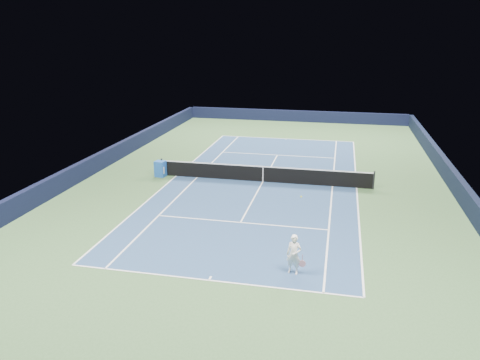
# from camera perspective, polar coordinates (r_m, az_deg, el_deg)

# --- Properties ---
(ground) EXTENTS (40.00, 40.00, 0.00)m
(ground) POSITION_cam_1_polar(r_m,az_deg,el_deg) (28.10, 2.80, -0.21)
(ground) COLOR #36572F
(ground) RESTS_ON ground
(wall_far) EXTENTS (22.00, 0.35, 1.10)m
(wall_far) POSITION_cam_1_polar(r_m,az_deg,el_deg) (47.10, 6.84, 7.75)
(wall_far) COLOR black
(wall_far) RESTS_ON ground
(wall_right) EXTENTS (0.35, 40.00, 1.10)m
(wall_right) POSITION_cam_1_polar(r_m,az_deg,el_deg) (28.36, 24.93, -0.56)
(wall_right) COLOR black
(wall_right) RESTS_ON ground
(wall_left) EXTENTS (0.35, 40.00, 1.10)m
(wall_left) POSITION_cam_1_polar(r_m,az_deg,el_deg) (31.46, -17.03, 2.04)
(wall_left) COLOR black
(wall_left) RESTS_ON ground
(court_surface) EXTENTS (10.97, 23.77, 0.01)m
(court_surface) POSITION_cam_1_polar(r_m,az_deg,el_deg) (28.09, 2.80, -0.20)
(court_surface) COLOR navy
(court_surface) RESTS_ON ground
(baseline_far) EXTENTS (10.97, 0.08, 0.00)m
(baseline_far) POSITION_cam_1_polar(r_m,az_deg,el_deg) (39.46, 5.67, 5.03)
(baseline_far) COLOR white
(baseline_far) RESTS_ON ground
(baseline_near) EXTENTS (10.97, 0.08, 0.00)m
(baseline_near) POSITION_cam_1_polar(r_m,az_deg,el_deg) (17.42, -3.81, -12.10)
(baseline_near) COLOR white
(baseline_near) RESTS_ON ground
(sideline_doubles_right) EXTENTS (0.08, 23.77, 0.00)m
(sideline_doubles_right) POSITION_cam_1_polar(r_m,az_deg,el_deg) (27.79, 14.03, -0.93)
(sideline_doubles_right) COLOR white
(sideline_doubles_right) RESTS_ON ground
(sideline_doubles_left) EXTENTS (0.08, 23.77, 0.00)m
(sideline_doubles_left) POSITION_cam_1_polar(r_m,az_deg,el_deg) (29.43, -7.79, 0.51)
(sideline_doubles_left) COLOR white
(sideline_doubles_left) RESTS_ON ground
(sideline_singles_right) EXTENTS (0.08, 23.77, 0.00)m
(sideline_singles_right) POSITION_cam_1_polar(r_m,az_deg,el_deg) (27.76, 11.21, -0.74)
(sideline_singles_right) COLOR white
(sideline_singles_right) RESTS_ON ground
(sideline_singles_left) EXTENTS (0.08, 23.77, 0.00)m
(sideline_singles_left) POSITION_cam_1_polar(r_m,az_deg,el_deg) (29.01, -5.24, 0.34)
(sideline_singles_left) COLOR white
(sideline_singles_left) RESTS_ON ground
(service_line_far) EXTENTS (8.23, 0.08, 0.00)m
(service_line_far) POSITION_cam_1_polar(r_m,az_deg,el_deg) (34.17, 4.58, 3.05)
(service_line_far) COLOR white
(service_line_far) RESTS_ON ground
(service_line_near) EXTENTS (8.23, 0.08, 0.00)m
(service_line_near) POSITION_cam_1_polar(r_m,az_deg,el_deg) (22.19, 0.06, -5.20)
(service_line_near) COLOR white
(service_line_near) RESTS_ON ground
(center_service_line) EXTENTS (0.08, 12.80, 0.00)m
(center_service_line) POSITION_cam_1_polar(r_m,az_deg,el_deg) (28.09, 2.80, -0.19)
(center_service_line) COLOR white
(center_service_line) RESTS_ON ground
(center_mark_far) EXTENTS (0.08, 0.30, 0.00)m
(center_mark_far) POSITION_cam_1_polar(r_m,az_deg,el_deg) (39.32, 5.64, 4.99)
(center_mark_far) COLOR white
(center_mark_far) RESTS_ON ground
(center_mark_near) EXTENTS (0.08, 0.30, 0.00)m
(center_mark_near) POSITION_cam_1_polar(r_m,az_deg,el_deg) (17.55, -3.67, -11.86)
(center_mark_near) COLOR white
(center_mark_near) RESTS_ON ground
(tennis_net) EXTENTS (12.90, 0.10, 1.07)m
(tennis_net) POSITION_cam_1_polar(r_m,az_deg,el_deg) (27.94, 2.82, 0.77)
(tennis_net) COLOR black
(tennis_net) RESTS_ON ground
(sponsor_cube) EXTENTS (0.68, 0.63, 0.98)m
(sponsor_cube) POSITION_cam_1_polar(r_m,az_deg,el_deg) (29.37, -9.67, 1.36)
(sponsor_cube) COLOR #1D54B3
(sponsor_cube) RESTS_ON ground
(tennis_player) EXTENTS (0.77, 1.27, 2.73)m
(tennis_player) POSITION_cam_1_polar(r_m,az_deg,el_deg) (17.61, 6.60, -9.01)
(tennis_player) COLOR white
(tennis_player) RESTS_ON ground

